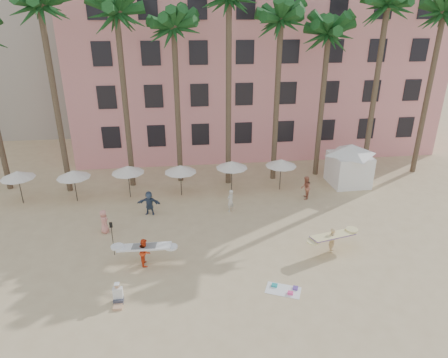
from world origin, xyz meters
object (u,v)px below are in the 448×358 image
object	(u,v)px
carrier_white	(145,251)
pink_hotel	(252,67)
carrier_yellow	(333,238)
cabana	(350,161)

from	to	relation	value
carrier_white	pink_hotel	bearing A→B (deg)	65.54
pink_hotel	carrier_yellow	world-z (taller)	pink_hotel
pink_hotel	cabana	size ratio (longest dim) A/B	7.54
pink_hotel	carrier_white	size ratio (longest dim) A/B	11.15
cabana	carrier_white	bearing A→B (deg)	-149.20
cabana	pink_hotel	bearing A→B (deg)	114.71
cabana	carrier_yellow	size ratio (longest dim) A/B	1.51
pink_hotel	carrier_white	xyz separation A→B (m)	(-10.29, -22.61, -7.10)
carrier_yellow	carrier_white	xyz separation A→B (m)	(-11.16, 0.05, -0.02)
pink_hotel	carrier_white	distance (m)	25.84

